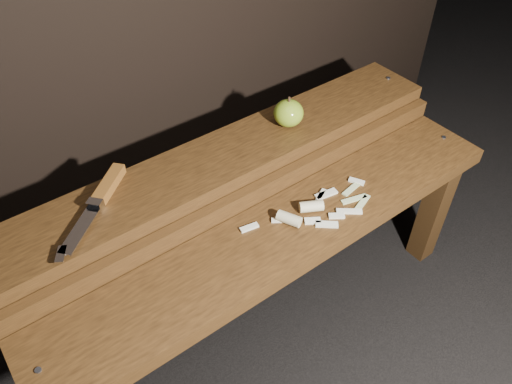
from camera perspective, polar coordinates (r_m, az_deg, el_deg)
ground at (r=1.48m, az=1.44°, el=-14.10°), size 60.00×60.00×0.00m
bench_front_tier at (r=1.17m, az=3.60°, el=-6.72°), size 1.20×0.20×0.42m
bench_rear_tier at (r=1.25m, az=-2.92°, el=1.45°), size 1.20×0.21×0.50m
apple at (r=1.27m, az=3.73°, el=8.99°), size 0.08×0.08×0.08m
knife at (r=1.11m, az=-17.19°, el=-0.36°), size 0.23×0.20×0.03m
apple_scraps at (r=1.15m, az=6.36°, el=-2.07°), size 0.34×0.13×0.03m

